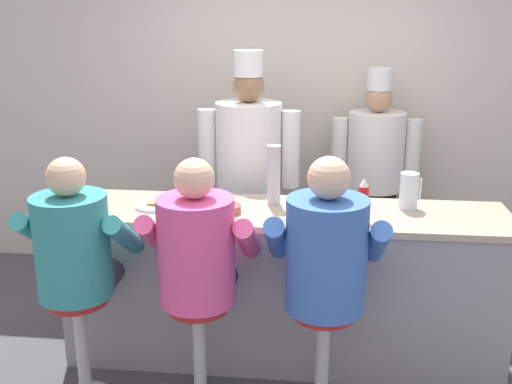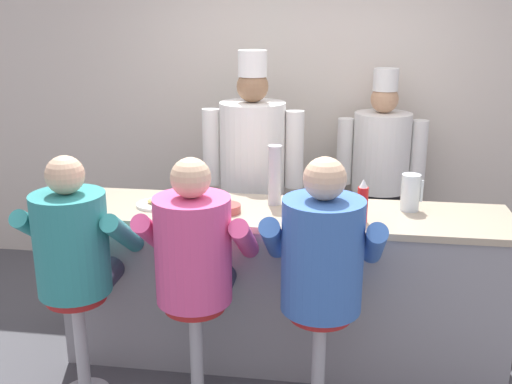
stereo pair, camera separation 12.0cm
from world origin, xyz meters
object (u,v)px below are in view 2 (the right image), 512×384
object	(u,v)px
ketchup_bottle_red	(363,202)
diner_seated_teal	(75,249)
mustard_bottle_yellow	(319,207)
cereal_bowl	(227,208)
diner_seated_pink	(195,255)
water_pitcher_clear	(410,192)
coffee_mug_blue	(94,198)
cook_in_whites_far	(380,171)
breakfast_plate	(156,204)
diner_seated_blue	(322,260)
cup_stack_steel	(275,175)
cook_in_whites_near	(253,169)
hot_sauce_bottle_orange	(335,203)

from	to	relation	value
ketchup_bottle_red	diner_seated_teal	bearing A→B (deg)	-164.70
ketchup_bottle_red	mustard_bottle_yellow	world-z (taller)	ketchup_bottle_red
cereal_bowl	diner_seated_pink	size ratio (longest dim) A/B	0.12
water_pitcher_clear	coffee_mug_blue	bearing A→B (deg)	-174.92
coffee_mug_blue	cook_in_whites_far	size ratio (longest dim) A/B	0.07
mustard_bottle_yellow	coffee_mug_blue	size ratio (longest dim) A/B	1.85
water_pitcher_clear	coffee_mug_blue	xyz separation A→B (m)	(-1.93, -0.17, -0.07)
breakfast_plate	diner_seated_blue	bearing A→B (deg)	-27.08
mustard_bottle_yellow	breakfast_plate	bearing A→B (deg)	168.46
mustard_bottle_yellow	diner_seated_blue	bearing A→B (deg)	-83.37
coffee_mug_blue	cup_stack_steel	size ratio (longest dim) A/B	0.33
breakfast_plate	cook_in_whites_far	size ratio (longest dim) A/B	0.14
cup_stack_steel	cook_in_whites_far	world-z (taller)	cook_in_whites_far
mustard_bottle_yellow	diner_seated_pink	world-z (taller)	diner_seated_pink
diner_seated_teal	cook_in_whites_far	world-z (taller)	cook_in_whites_far
cook_in_whites_near	breakfast_plate	bearing A→B (deg)	-122.07
coffee_mug_blue	diner_seated_pink	xyz separation A→B (m)	(0.77, -0.51, -0.12)
hot_sauce_bottle_orange	cook_in_whites_far	xyz separation A→B (m)	(0.33, 1.19, -0.10)
cup_stack_steel	diner_seated_blue	bearing A→B (deg)	-64.26
cup_stack_steel	cook_in_whites_far	distance (m)	1.28
mustard_bottle_yellow	diner_seated_teal	size ratio (longest dim) A/B	0.16
cereal_bowl	cup_stack_steel	size ratio (longest dim) A/B	0.45
hot_sauce_bottle_orange	diner_seated_blue	size ratio (longest dim) A/B	0.10
cereal_bowl	diner_seated_blue	world-z (taller)	diner_seated_blue
ketchup_bottle_red	cook_in_whites_far	size ratio (longest dim) A/B	0.15
mustard_bottle_yellow	cook_in_whites_near	size ratio (longest dim) A/B	0.12
hot_sauce_bottle_orange	diner_seated_teal	distance (m)	1.50
diner_seated_teal	diner_seated_pink	distance (m)	0.67
hot_sauce_bottle_orange	water_pitcher_clear	bearing A→B (deg)	18.93
diner_seated_blue	cook_in_whites_near	distance (m)	1.43
cereal_bowl	cook_in_whites_far	world-z (taller)	cook_in_whites_far
mustard_bottle_yellow	cereal_bowl	world-z (taller)	mustard_bottle_yellow
cup_stack_steel	cook_in_whites_far	xyz separation A→B (m)	(0.71, 1.04, -0.22)
cereal_bowl	diner_seated_pink	distance (m)	0.50
diner_seated_pink	diner_seated_teal	bearing A→B (deg)	-179.94
cup_stack_steel	diner_seated_blue	size ratio (longest dim) A/B	0.25
water_pitcher_clear	coffee_mug_blue	world-z (taller)	water_pitcher_clear
hot_sauce_bottle_orange	coffee_mug_blue	world-z (taller)	hot_sauce_bottle_orange
ketchup_bottle_red	hot_sauce_bottle_orange	distance (m)	0.19
ketchup_bottle_red	hot_sauce_bottle_orange	size ratio (longest dim) A/B	1.69
water_pitcher_clear	cook_in_whites_far	bearing A→B (deg)	96.34
hot_sauce_bottle_orange	cereal_bowl	world-z (taller)	hot_sauce_bottle_orange
coffee_mug_blue	diner_seated_blue	world-z (taller)	diner_seated_blue
cup_stack_steel	diner_seated_pink	xyz separation A→B (m)	(-0.35, -0.68, -0.27)
diner_seated_pink	coffee_mug_blue	bearing A→B (deg)	146.57
diner_seated_pink	cook_in_whites_far	size ratio (longest dim) A/B	0.83
cup_stack_steel	hot_sauce_bottle_orange	bearing A→B (deg)	-22.02
water_pitcher_clear	cup_stack_steel	distance (m)	0.83
cereal_bowl	diner_seated_blue	distance (m)	0.76
ketchup_bottle_red	diner_seated_blue	bearing A→B (deg)	-116.04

